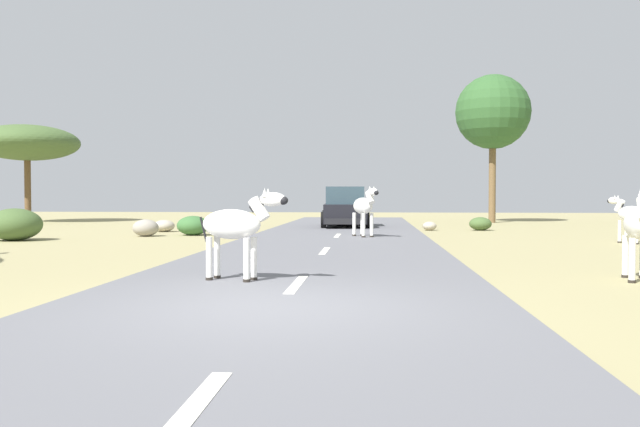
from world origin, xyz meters
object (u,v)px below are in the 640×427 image
at_px(bush_0, 193,226).
at_px(rock_3, 430,226).
at_px(car_0, 345,208).
at_px(rock_1, 146,228).
at_px(zebra_2, 629,214).
at_px(tree_1, 493,113).
at_px(bush_1, 15,224).
at_px(zebra_0, 364,207).
at_px(bush_2, 480,224).
at_px(zebra_1, 639,225).
at_px(rock_2, 164,226).
at_px(zebra_3, 236,226).
at_px(tree_4, 27,143).

height_order(bush_0, rock_3, bush_0).
bearing_deg(car_0, rock_1, 42.29).
bearing_deg(zebra_2, bush_0, 145.78).
relative_size(tree_1, bush_0, 6.60).
height_order(bush_0, bush_1, bush_1).
bearing_deg(zebra_0, rock_3, -142.80).
relative_size(zebra_2, bush_1, 0.85).
bearing_deg(bush_2, car_0, 160.75).
xyz_separation_m(car_0, bush_0, (-5.13, -5.94, -0.50)).
bearing_deg(tree_1, rock_1, -138.96).
xyz_separation_m(zebra_1, bush_0, (-10.73, 11.37, -0.58)).
bearing_deg(bush_0, bush_2, 20.54).
bearing_deg(rock_3, bush_1, -152.92).
bearing_deg(zebra_0, tree_1, -142.36).
xyz_separation_m(tree_1, rock_2, (-14.22, -9.37, -5.43)).
relative_size(zebra_0, zebra_3, 1.08).
height_order(zebra_3, rock_3, zebra_3).
bearing_deg(rock_3, rock_2, -170.21).
relative_size(zebra_2, bush_0, 1.25).
xyz_separation_m(zebra_0, bush_1, (-10.90, -1.97, -0.54)).
xyz_separation_m(zebra_2, rock_1, (-15.39, 1.93, -0.56)).
distance_m(zebra_1, zebra_3, 6.65).
height_order(tree_1, tree_4, tree_1).
bearing_deg(bush_0, car_0, 49.20).
bearing_deg(zebra_0, rock_2, -47.03).
bearing_deg(zebra_1, rock_3, -69.58).
bearing_deg(car_0, rock_2, 26.55).
bearing_deg(rock_2, zebra_2, -16.76).
height_order(zebra_1, tree_4, tree_4).
bearing_deg(zebra_3, zebra_2, 149.49).
height_order(zebra_2, car_0, car_0).
xyz_separation_m(zebra_0, zebra_2, (7.86, -1.58, -0.19)).
bearing_deg(rock_1, bush_1, -145.47).
distance_m(tree_1, bush_0, 17.74).
relative_size(car_0, bush_2, 4.94).
distance_m(zebra_1, car_0, 18.20).
distance_m(zebra_2, rock_3, 8.40).
height_order(zebra_3, rock_2, zebra_3).
height_order(tree_1, bush_1, tree_1).
relative_size(car_0, bush_0, 3.85).
bearing_deg(zebra_0, zebra_3, 54.97).
distance_m(zebra_2, bush_0, 14.18).
bearing_deg(bush_0, zebra_1, -46.66).
xyz_separation_m(zebra_2, rock_2, (-15.64, 4.71, -0.62)).
height_order(car_0, bush_1, car_0).
height_order(tree_1, rock_1, tree_1).
xyz_separation_m(zebra_1, rock_1, (-12.20, 10.64, -0.63)).
bearing_deg(rock_2, bush_0, -49.97).
xyz_separation_m(bush_0, rock_3, (8.64, 3.84, -0.17)).
bearing_deg(tree_1, zebra_2, -84.22).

